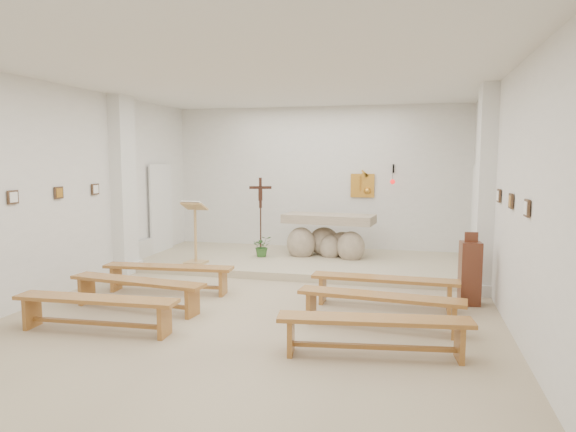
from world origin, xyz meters
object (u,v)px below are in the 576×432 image
(bench_right_front, at_px, (384,285))
(bench_left_third, at_px, (96,306))
(bench_right_second, at_px, (380,303))
(bench_left_second, at_px, (137,287))
(lectern, at_px, (195,232))
(bench_left_front, at_px, (168,272))
(bench_right_third, at_px, (374,327))
(crucifix_stand, at_px, (261,209))
(donation_pedestal, at_px, (470,273))
(altar, at_px, (328,239))

(bench_right_front, xyz_separation_m, bench_left_third, (-3.62, -2.06, 0.00))
(bench_right_second, relative_size, bench_left_third, 1.00)
(bench_right_front, distance_m, bench_left_second, 3.76)
(lectern, xyz_separation_m, bench_left_front, (0.26, -1.69, -0.44))
(bench_left_second, distance_m, bench_right_third, 3.76)
(bench_right_front, bearing_deg, crucifix_stand, 132.90)
(crucifix_stand, distance_m, donation_pedestal, 5.25)
(crucifix_stand, bearing_deg, altar, -24.33)
(altar, xyz_separation_m, bench_right_second, (1.40, -4.16, -0.19))
(altar, xyz_separation_m, bench_left_front, (-2.22, -3.13, -0.19))
(bench_left_second, bearing_deg, bench_right_second, 7.08)
(bench_right_second, bearing_deg, bench_left_second, -174.37)
(donation_pedestal, relative_size, bench_left_second, 0.51)
(bench_left_third, height_order, bench_right_third, same)
(donation_pedestal, xyz_separation_m, bench_right_third, (-1.29, -2.53, -0.15))
(bench_right_front, distance_m, bench_left_third, 4.16)
(crucifix_stand, relative_size, bench_right_front, 0.76)
(bench_right_front, bearing_deg, donation_pedestal, 21.67)
(lectern, xyz_separation_m, bench_left_third, (0.26, -3.75, -0.44))
(lectern, distance_m, crucifix_stand, 1.97)
(bench_right_front, bearing_deg, bench_right_second, -88.41)
(bench_right_front, xyz_separation_m, bench_left_second, (-3.62, -1.03, 0.00))
(lectern, distance_m, bench_left_front, 1.77)
(crucifix_stand, distance_m, bench_left_second, 4.56)
(altar, relative_size, bench_right_second, 0.90)
(crucifix_stand, distance_m, bench_left_third, 5.57)
(bench_right_third, bearing_deg, bench_right_front, 82.44)
(altar, relative_size, bench_left_front, 0.91)
(bench_left_front, distance_m, bench_right_third, 4.16)
(bench_right_front, xyz_separation_m, bench_right_second, (0.00, -1.03, 0.00))
(bench_left_front, relative_size, bench_right_third, 1.00)
(lectern, xyz_separation_m, crucifix_stand, (0.86, 1.73, 0.34))
(donation_pedestal, distance_m, bench_right_front, 1.38)
(altar, relative_size, crucifix_stand, 1.20)
(bench_right_second, bearing_deg, lectern, 150.55)
(crucifix_stand, xyz_separation_m, bench_left_second, (-0.61, -4.45, -0.78))
(donation_pedestal, xyz_separation_m, bench_right_front, (-1.29, -0.47, -0.15))
(lectern, bearing_deg, bench_left_third, -82.70)
(bench_right_second, xyz_separation_m, bench_right_third, (0.00, -1.03, 0.00))
(bench_left_third, bearing_deg, donation_pedestal, 24.64)
(bench_left_front, height_order, bench_right_second, same)
(crucifix_stand, xyz_separation_m, bench_right_front, (3.01, -3.43, -0.78))
(crucifix_stand, height_order, bench_left_third, crucifix_stand)
(altar, distance_m, bench_left_second, 4.72)
(lectern, relative_size, bench_right_third, 0.58)
(altar, bearing_deg, bench_right_second, -65.08)
(altar, relative_size, bench_right_front, 0.91)
(crucifix_stand, distance_m, bench_right_front, 4.63)
(donation_pedestal, height_order, bench_left_second, donation_pedestal)
(bench_left_second, bearing_deg, bench_left_front, 97.08)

